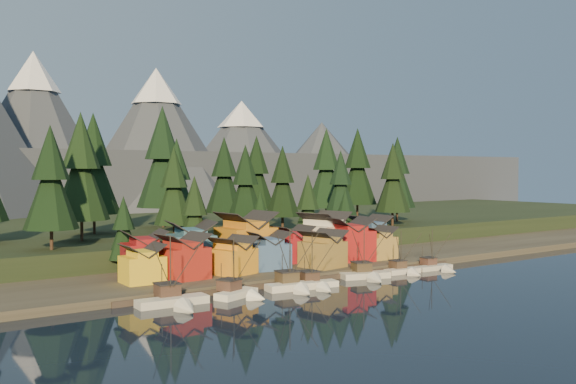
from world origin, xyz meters
TOP-DOWN VIEW (x-y plane):
  - ground at (0.00, 0.00)m, footprint 500.00×500.00m
  - shore_strip at (0.00, 40.00)m, footprint 400.00×50.00m
  - hillside at (0.00, 90.00)m, footprint 420.00×100.00m
  - dock at (0.00, 16.50)m, footprint 80.00×4.00m
  - mountain_ridge at (-4.20, 213.59)m, footprint 560.00×190.00m
  - boat_0 at (-31.20, 9.83)m, footprint 12.34×13.32m
  - boat_1 at (-18.92, 9.75)m, footprint 9.34×9.96m
  - boat_2 at (-7.64, 9.47)m, footprint 10.23×10.87m
  - boat_3 at (-2.79, 9.16)m, footprint 10.03×10.62m
  - boat_4 at (11.89, 10.90)m, footprint 10.86×11.35m
  - boat_5 at (22.74, 11.02)m, footprint 8.41×9.01m
  - boat_6 at (31.99, 10.27)m, footprint 9.56×10.31m
  - house_front_0 at (-30.09, 25.76)m, footprint 7.36×6.99m
  - house_front_1 at (-22.16, 25.31)m, footprint 8.81×8.50m
  - house_front_2 at (-11.51, 24.87)m, footprint 9.18×9.22m
  - house_front_3 at (-2.43, 25.58)m, footprint 8.77×8.48m
  - house_front_4 at (8.56, 21.33)m, footprint 8.95×9.44m
  - house_front_5 at (19.70, 25.25)m, footprint 11.12×10.50m
  - house_front_6 at (26.73, 23.88)m, footprint 7.77×7.38m
  - house_back_0 at (-26.46, 33.41)m, footprint 9.36×9.10m
  - house_back_1 at (-15.89, 34.23)m, footprint 10.71×10.79m
  - house_back_2 at (-2.85, 33.74)m, footprint 11.16×10.30m
  - house_back_3 at (7.97, 31.16)m, footprint 8.10×7.26m
  - house_back_4 at (18.48, 33.02)m, footprint 11.81×11.53m
  - house_back_5 at (31.89, 31.80)m, footprint 9.10×9.20m
  - tree_hill_2 at (-40.00, 48.00)m, footprint 10.83×10.83m
  - tree_hill_3 at (-30.00, 60.00)m, footprint 12.52×12.52m
  - tree_hill_4 at (-22.00, 75.00)m, footprint 13.10×13.10m
  - tree_hill_5 at (-12.00, 50.00)m, footprint 9.26×9.26m
  - tree_hill_6 at (-4.00, 65.00)m, footprint 10.38×10.38m
  - tree_hill_7 at (6.00, 48.00)m, footprint 9.58×9.58m
  - tree_hill_8 at (14.00, 72.00)m, footprint 10.90×10.90m
  - tree_hill_9 at (22.00, 55.00)m, footprint 9.70×9.70m
  - tree_hill_10 at (30.00, 80.00)m, footprint 11.41×11.41m
  - tree_hill_11 at (38.00, 50.00)m, footprint 9.25×9.25m
  - tree_hill_12 at (46.00, 66.00)m, footprint 12.31×12.31m
  - tree_hill_13 at (56.00, 48.00)m, footprint 10.29×10.29m
  - tree_hill_14 at (64.00, 72.00)m, footprint 12.76×12.76m
  - tree_hill_15 at (0.00, 82.00)m, footprint 14.61×14.61m
  - tree_hill_17 at (68.00, 58.00)m, footprint 11.37×11.37m
  - tree_shore_0 at (-28.00, 40.00)m, footprint 6.59×6.59m
  - tree_shore_1 at (-12.00, 40.00)m, footprint 8.32×8.32m
  - tree_shore_2 at (5.00, 40.00)m, footprint 6.75×6.75m
  - tree_shore_3 at (19.00, 40.00)m, footprint 8.40×8.40m
  - tree_shore_4 at (31.00, 40.00)m, footprint 6.72×6.72m

SIDE VIEW (x-z plane):
  - ground at x=0.00m, z-range 0.00..0.00m
  - dock at x=0.00m, z-range 0.00..1.00m
  - shore_strip at x=0.00m, z-range 0.00..1.50m
  - boat_6 at x=31.99m, z-range -3.16..6.72m
  - boat_5 at x=22.74m, z-range -3.10..7.12m
  - boat_3 at x=-2.79m, z-range -3.42..7.50m
  - boat_4 at x=11.89m, z-range -3.72..8.24m
  - boat_0 at x=-31.20m, z-range -4.07..8.65m
  - boat_1 at x=-18.92m, z-range -3.46..8.16m
  - boat_2 at x=-7.64m, z-range -3.78..8.76m
  - hillside at x=0.00m, z-range 0.00..6.00m
  - house_front_0 at x=-30.09m, z-range 1.68..8.79m
  - house_front_2 at x=-11.51m, z-range 1.69..9.08m
  - house_front_6 at x=26.73m, z-range 1.69..9.15m
  - house_front_3 at x=-2.43m, z-range 1.70..9.48m
  - house_front_4 at x=8.56m, z-range 1.70..9.49m
  - house_back_3 at x=7.97m, z-range 1.70..9.75m
  - house_front_1 at x=-22.16m, z-range 1.72..10.29m
  - house_back_0 at x=-26.46m, z-range 1.72..10.48m
  - house_back_5 at x=31.89m, z-range 1.73..11.10m
  - house_front_5 at x=19.70m, z-range 1.75..11.57m
  - house_back_1 at x=-15.89m, z-range 1.75..11.78m
  - house_back_4 at x=18.48m, z-range 1.77..12.41m
  - house_back_2 at x=-2.85m, z-range 1.79..13.26m
  - tree_shore_0 at x=-28.00m, z-range 2.20..17.55m
  - tree_shore_4 at x=31.00m, z-range 2.22..17.87m
  - tree_shore_2 at x=5.00m, z-range 2.22..17.96m
  - tree_shore_1 at x=-12.00m, z-range 2.40..21.78m
  - tree_shore_3 at x=19.00m, z-range 2.41..21.97m
  - tree_hill_11 at x=38.00m, z-range 7.00..28.54m
  - tree_hill_5 at x=-12.00m, z-range 7.00..28.58m
  - tree_hill_7 at x=6.00m, z-range 7.04..29.36m
  - tree_hill_9 at x=22.00m, z-range 7.05..29.66m
  - tree_hill_13 at x=56.00m, z-range 7.12..31.09m
  - tree_hill_6 at x=-4.00m, z-range 7.13..31.31m
  - tree_hill_2 at x=-40.00m, z-range 7.18..32.40m
  - tree_hill_8 at x=14.00m, z-range 7.18..32.59m
  - tree_hill_17 at x=68.00m, z-range 7.24..33.72m
  - tree_hill_10 at x=30.00m, z-range 7.24..33.83m
  - tree_hill_12 at x=46.00m, z-range 7.34..36.02m
  - tree_hill_3 at x=-30.00m, z-range 7.36..36.53m
  - tree_hill_14 at x=64.00m, z-range 7.39..37.12m
  - tree_hill_4 at x=-22.00m, z-range 7.43..37.94m
  - tree_hill_15 at x=0.00m, z-range 7.59..41.62m
  - mountain_ridge at x=-4.20m, z-range -18.94..71.06m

